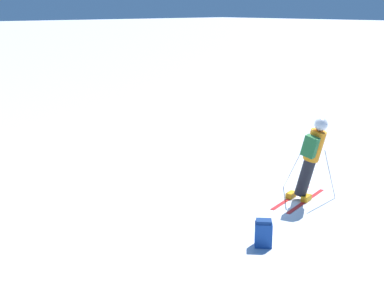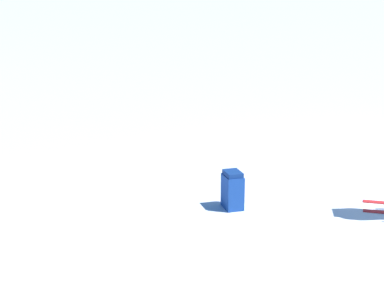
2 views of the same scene
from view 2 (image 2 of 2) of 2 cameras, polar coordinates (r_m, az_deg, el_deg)
name	(u,v)px [view 2 (image 2 of 2)]	position (r m, az deg, el deg)	size (l,w,h in m)	color
spare_backpack	(233,190)	(8.33, 3.63, -4.12)	(0.37, 0.37, 0.50)	#194293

